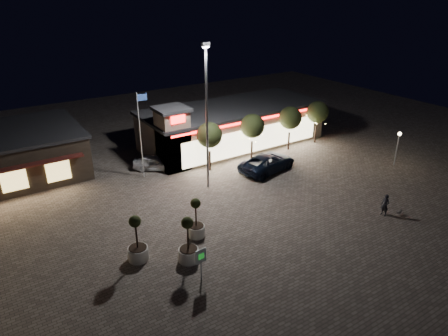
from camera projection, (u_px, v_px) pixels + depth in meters
ground at (242, 236)px, 28.35m from camera, size 90.00×90.00×0.00m
retail_building at (230, 125)px, 44.26m from camera, size 20.40×8.40×6.10m
floodlight_pole at (207, 110)px, 32.58m from camera, size 0.60×0.40×12.38m
flagpole at (141, 128)px, 35.41m from camera, size 0.95×0.10×8.00m
lamp_post_east at (398, 142)px, 38.78m from camera, size 0.36×0.36×3.48m
string_tree_a at (209, 135)px, 37.29m from camera, size 2.42×2.42×4.79m
string_tree_b at (252, 126)px, 39.76m from camera, size 2.42×2.42×4.79m
string_tree_c at (290, 118)px, 42.24m from camera, size 2.42×2.42×4.79m
string_tree_d at (318, 112)px, 44.23m from camera, size 2.42×2.42×4.79m
pickup_truck at (267, 162)px, 38.28m from camera, size 6.54×3.97×1.70m
white_sedan at (155, 163)px, 38.57m from camera, size 4.34×3.78×1.41m
pedestrian at (385, 205)px, 30.64m from camera, size 0.46×0.67×1.77m
dog at (400, 211)px, 30.93m from camera, size 0.55×0.20×0.29m
planter_left at (138, 246)px, 25.53m from camera, size 1.33×1.33×3.26m
planter_mid at (188, 248)px, 25.43m from camera, size 1.31×1.31×3.23m
planter_right at (196, 225)px, 28.04m from camera, size 1.22×1.22×2.99m
valet_sign at (201, 259)px, 23.52m from camera, size 0.72×0.13×2.19m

